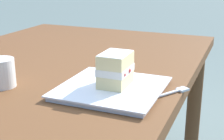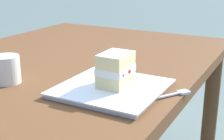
# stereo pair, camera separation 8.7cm
# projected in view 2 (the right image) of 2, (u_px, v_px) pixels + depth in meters

# --- Properties ---
(patio_table) EXTENTS (1.35, 0.96, 0.75)m
(patio_table) POSITION_uv_depth(u_px,v_px,m) (62.00, 88.00, 1.20)
(patio_table) COLOR brown
(patio_table) RESTS_ON ground
(dessert_plate) EXTENTS (0.27, 0.27, 0.02)m
(dessert_plate) POSITION_uv_depth(u_px,v_px,m) (112.00, 89.00, 0.89)
(dessert_plate) COLOR white
(dessert_plate) RESTS_ON patio_table
(cake_slice) EXTENTS (0.10, 0.08, 0.09)m
(cake_slice) POSITION_uv_depth(u_px,v_px,m) (116.00, 69.00, 0.88)
(cake_slice) COLOR #EAD18C
(cake_slice) RESTS_ON dessert_plate
(dessert_fork) EXTENTS (0.15, 0.10, 0.01)m
(dessert_fork) POSITION_uv_depth(u_px,v_px,m) (167.00, 96.00, 0.85)
(dessert_fork) COLOR silver
(dessert_fork) RESTS_ON patio_table
(coffee_cup) EXTENTS (0.08, 0.08, 0.08)m
(coffee_cup) POSITION_uv_depth(u_px,v_px,m) (8.00, 69.00, 0.95)
(coffee_cup) COLOR silver
(coffee_cup) RESTS_ON patio_table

